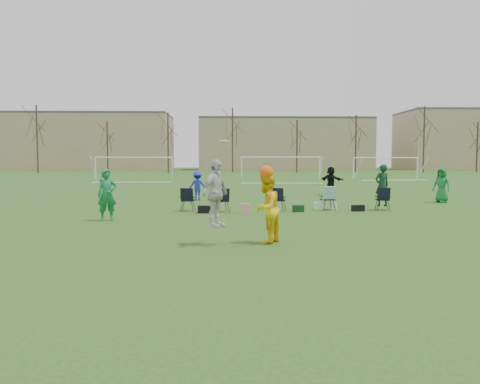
{
  "coord_description": "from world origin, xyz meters",
  "views": [
    {
      "loc": [
        -1.03,
        -11.57,
        2.1
      ],
      "look_at": [
        -0.67,
        1.07,
        1.25
      ],
      "focal_mm": 35.0,
      "sensor_mm": 36.0,
      "label": 1
    }
  ],
  "objects_px": {
    "fielder_green_far": "(442,185)",
    "center_contest": "(247,202)",
    "fielder_black": "(331,181)",
    "goal_right": "(386,162)",
    "fielder_blue": "(197,186)",
    "goal_left": "(134,162)",
    "goal_mid": "(281,162)",
    "fielder_green_near": "(107,195)"
  },
  "relations": [
    {
      "from": "fielder_blue",
      "to": "goal_right",
      "type": "xyz_separation_m",
      "value": [
        18.58,
        24.93,
        1.15
      ]
    },
    {
      "from": "goal_mid",
      "to": "goal_left",
      "type": "bearing_deg",
      "value": 175.87
    },
    {
      "from": "fielder_green_near",
      "to": "fielder_black",
      "type": "distance_m",
      "value": 16.15
    },
    {
      "from": "fielder_black",
      "to": "goal_mid",
      "type": "distance_m",
      "value": 15.11
    },
    {
      "from": "center_contest",
      "to": "goal_right",
      "type": "height_order",
      "value": "center_contest"
    },
    {
      "from": "center_contest",
      "to": "goal_left",
      "type": "relative_size",
      "value": 0.35
    },
    {
      "from": "fielder_blue",
      "to": "fielder_green_far",
      "type": "distance_m",
      "value": 12.41
    },
    {
      "from": "fielder_blue",
      "to": "fielder_black",
      "type": "distance_m",
      "value": 8.88
    },
    {
      "from": "fielder_blue",
      "to": "goal_left",
      "type": "xyz_separation_m",
      "value": [
        -7.42,
        20.93,
        1.15
      ]
    },
    {
      "from": "fielder_green_near",
      "to": "fielder_black",
      "type": "height_order",
      "value": "fielder_green_near"
    },
    {
      "from": "fielder_green_near",
      "to": "fielder_blue",
      "type": "xyz_separation_m",
      "value": [
        2.63,
        8.27,
        -0.13
      ]
    },
    {
      "from": "fielder_blue",
      "to": "fielder_green_far",
      "type": "bearing_deg",
      "value": 168.35
    },
    {
      "from": "goal_mid",
      "to": "goal_right",
      "type": "distance_m",
      "value": 13.42
    },
    {
      "from": "fielder_green_far",
      "to": "fielder_black",
      "type": "distance_m",
      "value": 7.02
    },
    {
      "from": "fielder_blue",
      "to": "goal_right",
      "type": "height_order",
      "value": "goal_right"
    },
    {
      "from": "goal_mid",
      "to": "goal_right",
      "type": "height_order",
      "value": "same"
    },
    {
      "from": "fielder_black",
      "to": "goal_right",
      "type": "xyz_separation_m",
      "value": [
        10.62,
        21.01,
        1.06
      ]
    },
    {
      "from": "fielder_green_near",
      "to": "fielder_green_far",
      "type": "height_order",
      "value": "fielder_green_near"
    },
    {
      "from": "fielder_black",
      "to": "goal_left",
      "type": "xyz_separation_m",
      "value": [
        -15.38,
        17.01,
        1.06
      ]
    },
    {
      "from": "fielder_green_near",
      "to": "center_contest",
      "type": "distance_m",
      "value": 6.63
    },
    {
      "from": "fielder_green_near",
      "to": "goal_right",
      "type": "distance_m",
      "value": 39.41
    },
    {
      "from": "goal_left",
      "to": "goal_right",
      "type": "xyz_separation_m",
      "value": [
        26.0,
        4.0,
        0.0
      ]
    },
    {
      "from": "fielder_blue",
      "to": "fielder_green_far",
      "type": "height_order",
      "value": "fielder_green_far"
    },
    {
      "from": "fielder_green_far",
      "to": "goal_right",
      "type": "distance_m",
      "value": 27.27
    },
    {
      "from": "goal_left",
      "to": "goal_right",
      "type": "bearing_deg",
      "value": 3.75
    },
    {
      "from": "fielder_green_near",
      "to": "goal_left",
      "type": "bearing_deg",
      "value": 77.66
    },
    {
      "from": "fielder_green_near",
      "to": "fielder_green_far",
      "type": "xyz_separation_m",
      "value": [
        14.93,
        6.68,
        -0.04
      ]
    },
    {
      "from": "fielder_green_near",
      "to": "goal_mid",
      "type": "bearing_deg",
      "value": 49.64
    },
    {
      "from": "center_contest",
      "to": "fielder_black",
      "type": "bearing_deg",
      "value": 70.71
    },
    {
      "from": "fielder_green_far",
      "to": "goal_right",
      "type": "bearing_deg",
      "value": 125.25
    },
    {
      "from": "fielder_green_near",
      "to": "fielder_black",
      "type": "relative_size",
      "value": 1.04
    },
    {
      "from": "fielder_green_far",
      "to": "goal_left",
      "type": "relative_size",
      "value": 0.23
    },
    {
      "from": "fielder_black",
      "to": "goal_mid",
      "type": "relative_size",
      "value": 0.23
    },
    {
      "from": "center_contest",
      "to": "goal_left",
      "type": "height_order",
      "value": "center_contest"
    },
    {
      "from": "fielder_blue",
      "to": "fielder_green_far",
      "type": "xyz_separation_m",
      "value": [
        12.3,
        -1.59,
        0.09
      ]
    },
    {
      "from": "fielder_green_far",
      "to": "center_contest",
      "type": "height_order",
      "value": "center_contest"
    },
    {
      "from": "fielder_green_far",
      "to": "fielder_blue",
      "type": "bearing_deg",
      "value": -138.81
    },
    {
      "from": "goal_right",
      "to": "fielder_blue",
      "type": "bearing_deg",
      "value": -134.69
    },
    {
      "from": "fielder_blue",
      "to": "goal_mid",
      "type": "height_order",
      "value": "goal_mid"
    },
    {
      "from": "fielder_black",
      "to": "goal_right",
      "type": "relative_size",
      "value": 0.24
    },
    {
      "from": "fielder_green_far",
      "to": "center_contest",
      "type": "relative_size",
      "value": 0.66
    },
    {
      "from": "fielder_green_far",
      "to": "center_contest",
      "type": "distance_m",
      "value": 15.33
    }
  ]
}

